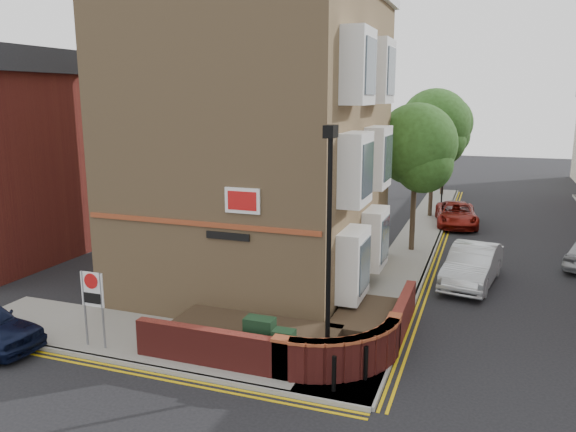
{
  "coord_description": "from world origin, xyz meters",
  "views": [
    {
      "loc": [
        5.16,
        -11.58,
        7.08
      ],
      "look_at": [
        -0.47,
        4.0,
        3.53
      ],
      "focal_mm": 35.0,
      "sensor_mm": 36.0,
      "label": 1
    }
  ],
  "objects_px": {
    "zone_sign": "(93,295)",
    "lamppost": "(329,252)",
    "utility_cabinet_large": "(260,339)",
    "silver_car_near": "(472,265)"
  },
  "relations": [
    {
      "from": "zone_sign",
      "to": "silver_car_near",
      "type": "relative_size",
      "value": 0.48
    },
    {
      "from": "lamppost",
      "to": "utility_cabinet_large",
      "type": "xyz_separation_m",
      "value": [
        -1.9,
        0.1,
        -2.62
      ]
    },
    {
      "from": "utility_cabinet_large",
      "to": "zone_sign",
      "type": "xyz_separation_m",
      "value": [
        -4.7,
        -0.8,
        0.92
      ]
    },
    {
      "from": "lamppost",
      "to": "utility_cabinet_large",
      "type": "bearing_deg",
      "value": 176.99
    },
    {
      "from": "lamppost",
      "to": "zone_sign",
      "type": "distance_m",
      "value": 6.85
    },
    {
      "from": "zone_sign",
      "to": "silver_car_near",
      "type": "distance_m",
      "value": 13.77
    },
    {
      "from": "zone_sign",
      "to": "silver_car_near",
      "type": "xyz_separation_m",
      "value": [
        9.8,
        9.64,
        -0.89
      ]
    },
    {
      "from": "zone_sign",
      "to": "silver_car_near",
      "type": "bearing_deg",
      "value": 44.53
    },
    {
      "from": "utility_cabinet_large",
      "to": "silver_car_near",
      "type": "relative_size",
      "value": 0.26
    },
    {
      "from": "zone_sign",
      "to": "lamppost",
      "type": "bearing_deg",
      "value": 6.07
    }
  ]
}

